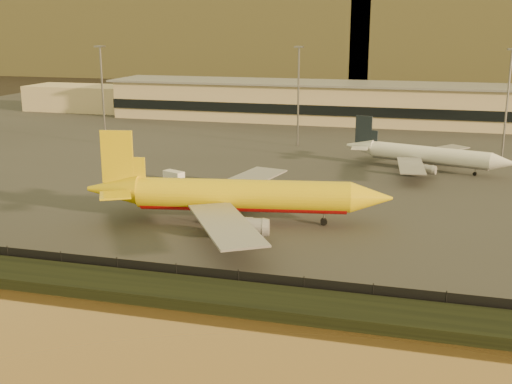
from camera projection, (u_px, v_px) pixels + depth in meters
ground at (252, 252)px, 89.93m from camera, size 900.00×900.00×0.00m
embankment at (212, 296)px, 73.90m from camera, size 320.00×7.00×1.40m
tarmac at (344, 138)px, 178.52m from camera, size 320.00×220.00×0.20m
perimeter_fence at (223, 278)px, 77.47m from camera, size 300.00×0.05×2.20m
terminal_building at (312, 102)px, 209.16m from camera, size 202.00×25.00×12.60m
apron_light_masts at (397, 90)px, 152.07m from camera, size 152.20×12.20×25.40m
distant_hills at (365, 23)px, 404.38m from camera, size 470.00×160.00×70.00m
dhl_cargo_jet at (237, 196)px, 101.67m from camera, size 48.79×47.20×14.60m
white_narrowbody_jet at (426, 155)px, 138.95m from camera, size 36.72×35.00×10.75m
gse_vehicle_yellow at (327, 203)px, 110.46m from camera, size 4.59×2.96×1.91m
gse_vehicle_white at (174, 176)px, 129.82m from camera, size 4.84×3.63×1.99m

